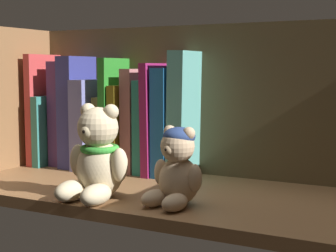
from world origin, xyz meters
TOP-DOWN VIEW (x-y plane):
  - shelf_board at (0.00, 0.00)cm, footprint 80.02×31.70cm
  - shelf_back_panel at (0.00, 16.45)cm, footprint 82.42×1.20cm
  - book_0 at (-37.70, 12.44)cm, footprint 1.62×14.08cm
  - book_1 at (-35.64, 12.44)cm, footprint 1.68×14.88cm
  - book_2 at (-32.76, 12.44)cm, footprint 3.25×9.37cm
  - book_3 at (-28.93, 12.44)cm, footprint 3.58×12.18cm
  - book_4 at (-25.01, 12.44)cm, footprint 3.43×14.26cm
  - book_5 at (-21.80, 12.44)cm, footprint 2.53×9.68cm
  - book_6 at (-19.49, 12.44)cm, footprint 1.87×12.11cm
  - book_7 at (-17.38, 12.44)cm, footprint 1.77×11.67cm
  - book_8 at (-14.87, 12.44)cm, footprint 2.46×9.15cm
  - book_9 at (-12.21, 12.44)cm, footprint 2.07×9.23cm
  - book_10 at (-9.95, 12.44)cm, footprint 2.00×11.69cm
  - book_11 at (-7.22, 12.44)cm, footprint 3.01×10.84cm
  - book_12 at (-3.67, 12.44)cm, footprint 3.72×10.48cm
  - teddy_bear_larger at (-8.74, -10.25)cm, footprint 11.29×11.47cm
  - teddy_bear_smaller at (4.66, -8.15)cm, footprint 9.27×9.59cm

SIDE VIEW (x-z plane):
  - shelf_board at x=0.00cm, z-range 0.00..2.00cm
  - teddy_bear_smaller at x=4.66cm, z-range 1.68..13.99cm
  - teddy_bear_larger at x=-8.74cm, z-range 0.87..16.33cm
  - book_1 at x=-35.64cm, z-range 2.00..17.20cm
  - book_5 at x=-21.80cm, z-range 1.98..17.24cm
  - book_7 at x=-17.38cm, z-range 2.00..19.72cm
  - book_9 at x=-12.21cm, z-range 2.00..20.79cm
  - book_4 at x=-25.01cm, z-range 2.00..20.83cm
  - book_8 at x=-14.87cm, z-range 2.00..23.04cm
  - book_11 at x=-7.22cm, z-range 2.00..23.23cm
  - book_10 at x=-9.95cm, z-range 1.99..24.14cm
  - book_2 at x=-32.76cm, z-range 2.00..24.62cm
  - book_6 at x=-19.49cm, z-range 1.99..25.23cm
  - book_3 at x=-28.93cm, z-range 2.00..25.67cm
  - book_0 at x=-37.70cm, z-range 2.00..26.16cm
  - book_12 at x=-3.67cm, z-range 1.97..26.48cm
  - shelf_back_panel at x=0.00cm, z-range 0.00..31.67cm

